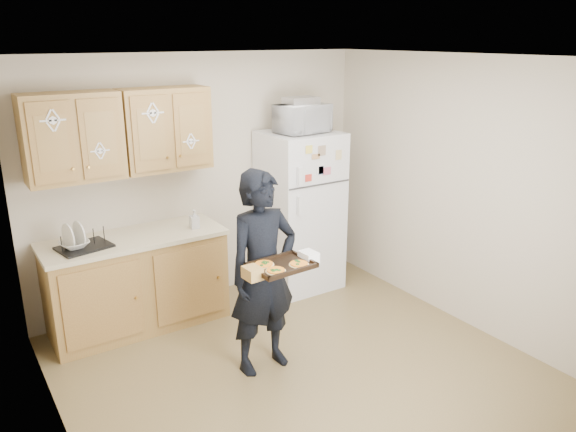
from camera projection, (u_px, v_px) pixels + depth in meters
The scene contains 22 objects.
floor at pixel (301, 371), 4.64m from camera, with size 3.60×3.60×0.00m, color brown.
ceiling at pixel (304, 57), 3.87m from camera, with size 3.60×3.60×0.00m, color white.
wall_back at pixel (202, 180), 5.69m from camera, with size 3.60×0.04×2.50m, color #BAAD97.
wall_front at pixel (504, 327), 2.82m from camera, with size 3.60×0.04×2.50m, color #BAAD97.
wall_left at pixel (52, 282), 3.32m from camera, with size 0.04×3.60×2.50m, color #BAAD97.
wall_right at pixel (463, 194), 5.19m from camera, with size 0.04×3.60×2.50m, color #BAAD97.
refrigerator at pixel (300, 211), 6.01m from camera, with size 0.75×0.70×1.70m, color silver.
base_cabinet at pixel (138, 284), 5.25m from camera, with size 1.60×0.60×0.86m, color #9B6935.
countertop at pixel (134, 239), 5.11m from camera, with size 1.64×0.64×0.04m, color beige.
upper_cab_left at pixel (72, 138), 4.72m from camera, with size 0.80×0.33×0.75m, color #9B6935.
upper_cab_right at pixel (165, 129), 5.15m from camera, with size 0.80×0.33×0.75m, color #9B6935.
cereal_box at pixel (324, 254), 6.68m from camera, with size 0.20×0.07×0.32m, color #E6B451.
person at pixel (263, 273), 4.47m from camera, with size 0.61×0.40×1.68m, color black.
baking_tray at pixel (282, 266), 4.17m from camera, with size 0.45×0.33×0.04m, color black.
pizza_front_left at pixel (276, 271), 4.05m from camera, with size 0.15×0.15×0.02m, color orange.
pizza_front_right at pixel (299, 264), 4.17m from camera, with size 0.15×0.15×0.02m, color orange.
pizza_back_left at pixel (264, 264), 4.16m from camera, with size 0.15×0.15×0.02m, color orange.
microwave at pixel (302, 119), 5.66m from camera, with size 0.52×0.35×0.29m, color silver.
foil_pan at pixel (301, 100), 5.63m from camera, with size 0.33×0.23×0.07m, color silver.
dish_rack at pixel (83, 239), 4.80m from camera, with size 0.42×0.32×0.17m, color black.
bowl at pixel (74, 244), 4.77m from camera, with size 0.24×0.24×0.06m, color silver.
soap_bottle at pixel (194, 219), 5.30m from camera, with size 0.08×0.08×0.18m, color silver.
Camera 1 is at (-2.28, -3.31, 2.64)m, focal length 35.00 mm.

